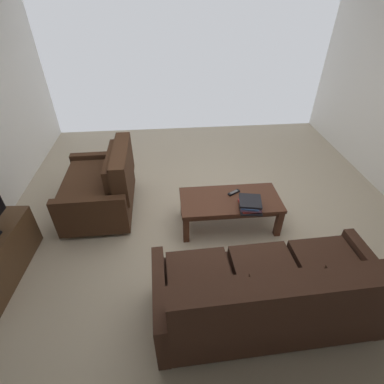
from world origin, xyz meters
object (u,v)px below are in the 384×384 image
at_px(tv_remote, 234,193).
at_px(coffee_table, 230,203).
at_px(book_stack, 250,204).
at_px(loveseat_near, 103,187).
at_px(sofa_main, 270,296).

bearing_deg(tv_remote, coffee_table, 59.50).
bearing_deg(tv_remote, book_stack, 112.70).
relative_size(loveseat_near, tv_remote, 7.09).
bearing_deg(coffee_table, tv_remote, -120.50).
xyz_separation_m(loveseat_near, tv_remote, (-1.61, 0.34, 0.05)).
height_order(sofa_main, coffee_table, sofa_main).
bearing_deg(book_stack, loveseat_near, -20.07).
distance_m(loveseat_near, book_stack, 1.84).
relative_size(loveseat_near, coffee_table, 0.96).
xyz_separation_m(sofa_main, tv_remote, (0.01, -1.39, 0.03)).
bearing_deg(coffee_table, sofa_main, 93.16).
relative_size(sofa_main, tv_remote, 12.00).
distance_m(coffee_table, tv_remote, 0.14).
bearing_deg(sofa_main, loveseat_near, -47.00).
bearing_deg(loveseat_near, coffee_table, 163.81).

